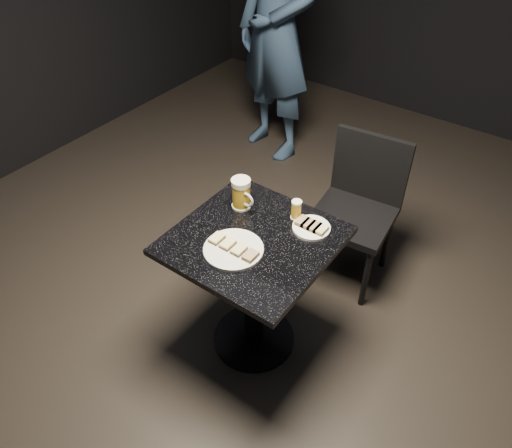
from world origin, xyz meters
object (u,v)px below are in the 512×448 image
object	(u,v)px
patron	(277,31)
table	(254,275)
plate_large	(233,249)
plate_small	(311,228)
beer_mug	(241,194)
beer_tumbler	(296,210)
chair	(358,203)

from	to	relation	value
patron	table	xyz separation A→B (m)	(1.04, -1.71, -0.47)
table	plate_large	bearing A→B (deg)	-100.66
plate_small	beer_mug	distance (m)	0.37
patron	beer_tumbler	bearing A→B (deg)	-39.90
chair	beer_tumbler	bearing A→B (deg)	-97.13
plate_large	patron	world-z (taller)	patron
plate_large	beer_mug	world-z (taller)	beer_mug
plate_large	table	bearing A→B (deg)	79.34
table	beer_mug	xyz separation A→B (m)	(-0.18, 0.15, 0.32)
beer_mug	chair	size ratio (longest dim) A/B	0.18
beer_tumbler	beer_mug	bearing A→B (deg)	-162.11
plate_large	beer_mug	distance (m)	0.32
beer_mug	plate_small	bearing A→B (deg)	8.78
table	chair	size ratio (longest dim) A/B	0.85
plate_small	beer_tumbler	size ratio (longest dim) A/B	1.80
patron	chair	world-z (taller)	patron
patron	table	bearing A→B (deg)	-45.77
plate_large	table	distance (m)	0.28
plate_small	chair	size ratio (longest dim) A/B	0.20
table	beer_tumbler	xyz separation A→B (m)	(0.08, 0.24, 0.29)
plate_large	beer_mug	bearing A→B (deg)	120.52
beer_mug	beer_tumbler	size ratio (longest dim) A/B	1.61
plate_small	beer_mug	world-z (taller)	beer_mug
plate_small	beer_tumbler	distance (m)	0.11
beer_mug	beer_tumbler	bearing A→B (deg)	17.89
plate_small	table	bearing A→B (deg)	-131.04
plate_small	beer_mug	size ratio (longest dim) A/B	1.12
table	chair	world-z (taller)	chair
plate_small	plate_large	bearing A→B (deg)	-121.90
plate_small	beer_tumbler	world-z (taller)	beer_tumbler
patron	beer_mug	distance (m)	1.78
plate_small	patron	distance (m)	1.94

